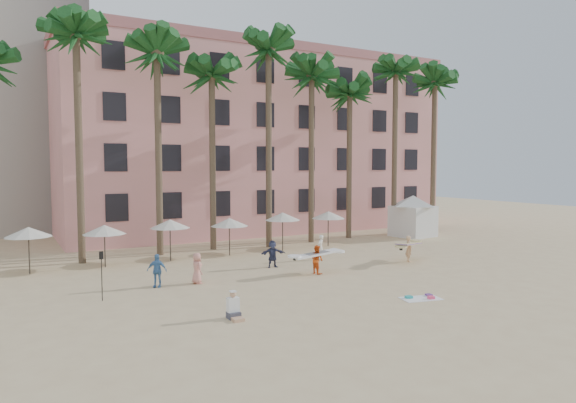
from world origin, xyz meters
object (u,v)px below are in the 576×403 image
at_px(carrier_white, 317,258).
at_px(cabana, 413,212).
at_px(pink_hotel, 251,145).
at_px(carrier_yellow, 409,247).

bearing_deg(carrier_white, cabana, 29.87).
distance_m(pink_hotel, carrier_yellow, 22.24).
bearing_deg(cabana, carrier_white, -150.13).
bearing_deg(carrier_yellow, pink_hotel, 92.53).
bearing_deg(cabana, carrier_yellow, -134.15).
relative_size(pink_hotel, carrier_yellow, 12.00).
distance_m(cabana, carrier_yellow, 11.98).
relative_size(carrier_yellow, carrier_white, 0.97).
relative_size(cabana, carrier_white, 1.70).
bearing_deg(carrier_white, pink_hotel, 74.18).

